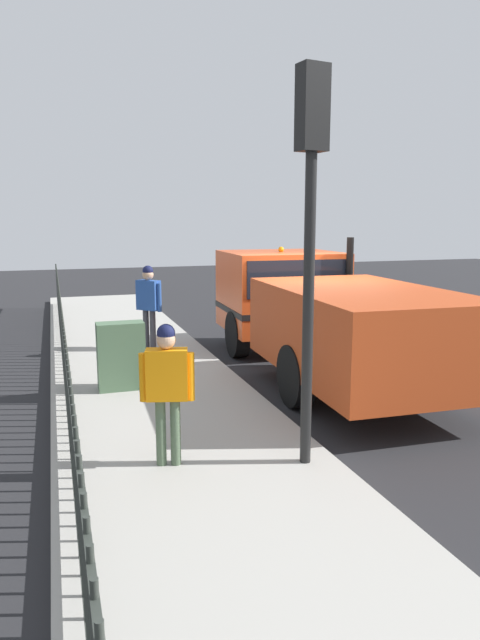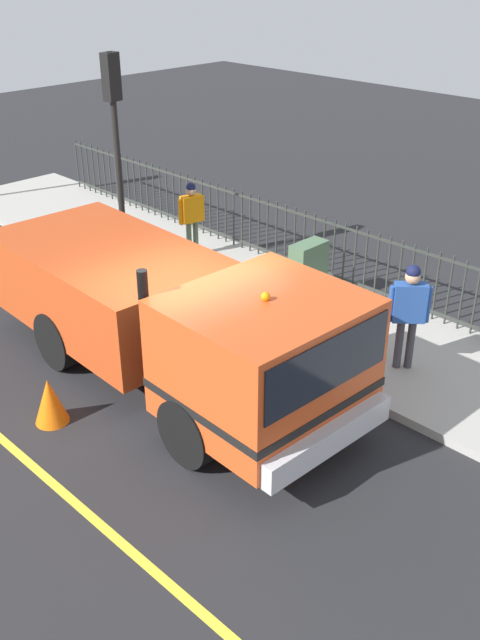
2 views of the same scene
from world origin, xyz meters
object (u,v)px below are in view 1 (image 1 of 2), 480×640
at_px(traffic_cone, 419,353).
at_px(traffic_light_near, 311,190).
at_px(work_truck, 313,307).
at_px(worker_standing, 149,298).
at_px(utility_cabinet, 121,356).
at_px(pedestrian_distant, 167,380).

bearing_deg(traffic_cone, traffic_light_near, 40.93).
bearing_deg(work_truck, worker_standing, 143.09).
bearing_deg(traffic_cone, worker_standing, -31.65).
relative_size(worker_standing, utility_cabinet, 1.62).
height_order(traffic_light_near, utility_cabinet, traffic_light_near).
xyz_separation_m(worker_standing, pedestrian_distant, (0.74, 5.79, -0.10)).
height_order(work_truck, traffic_cone, work_truck).
bearing_deg(traffic_light_near, pedestrian_distant, 156.02).
relative_size(traffic_light_near, traffic_cone, 6.07).
height_order(work_truck, traffic_light_near, traffic_light_near).
xyz_separation_m(work_truck, worker_standing, (2.71, -2.20, -0.01)).
distance_m(pedestrian_distant, traffic_light_near, 2.53).
bearing_deg(work_truck, traffic_light_near, -114.08).
bearing_deg(work_truck, pedestrian_distant, -131.61).
distance_m(worker_standing, utility_cabinet, 2.91).
bearing_deg(pedestrian_distant, work_truck, 60.73).
height_order(utility_cabinet, traffic_cone, utility_cabinet).
bearing_deg(traffic_cone, utility_cabinet, -1.23).
distance_m(worker_standing, traffic_cone, 5.48).
bearing_deg(utility_cabinet, pedestrian_distant, 92.91).
distance_m(utility_cabinet, traffic_cone, 5.51).
height_order(worker_standing, utility_cabinet, worker_standing).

